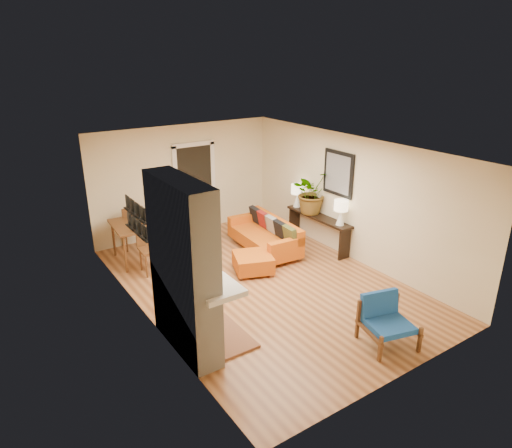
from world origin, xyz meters
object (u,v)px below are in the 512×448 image
Objects in this scene: ottoman at (253,262)px; lamp_near at (341,210)px; lamp_far at (297,193)px; houseplant at (312,192)px; sofa at (267,235)px; console_table at (318,222)px; blue_chair at (385,318)px; dining_table at (136,231)px.

ottoman is 1.74× the size of lamp_near.
houseplant is (-0.01, -0.51, 0.15)m from lamp_far.
lamp_near and lamp_far have the same top height.
sofa is 1.19m from console_table.
sofa is 2.28× the size of blue_chair.
sofa is 3.85m from blue_chair.
blue_chair is at bearing -67.05° from dining_table.
ottoman is at bearing -171.92° from console_table.
console_table is (3.64, -1.55, -0.08)m from dining_table.
lamp_near is 0.94m from houseplant.
lamp_near reaches higher than dining_table.
blue_chair is at bearing -83.21° from ottoman.
sofa is 3.69× the size of lamp_far.
lamp_far is (0.00, 1.45, 0.00)m from lamp_near.
lamp_near is at bearing -31.41° from dining_table.
houseplant reaches higher than ottoman.
sofa is at bearing 41.06° from ottoman.
lamp_far is at bearing -12.04° from dining_table.
ottoman is 2.54m from dining_table.
lamp_near is at bearing -90.00° from console_table.
ottoman is 0.96× the size of houseplant.
lamp_far reaches higher than dining_table.
console_table is (1.94, 0.27, 0.36)m from ottoman.
sofa is at bearing 132.54° from lamp_near.
houseplant reaches higher than lamp_far.
lamp_near reaches higher than blue_chair.
console_table is at bearing 8.08° from ottoman.
ottoman is 2.36m from lamp_far.
sofa is 1.16m from ottoman.
dining_table is 4.28m from lamp_near.
houseplant is at bearing 66.48° from blue_chair.
lamp_near is (1.94, -0.40, 0.85)m from ottoman.
console_table is at bearing 64.73° from blue_chair.
lamp_far is at bearing 28.44° from ottoman.
dining_table is at bearing 160.42° from houseplant.
console_table is at bearing -23.07° from dining_table.
houseplant is at bearing 15.50° from ottoman.
sofa reaches higher than console_table.
lamp_far is at bearing 90.00° from lamp_near.
blue_chair is at bearing -113.52° from houseplant.
blue_chair is 0.46× the size of dining_table.
dining_table reaches higher than sofa.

